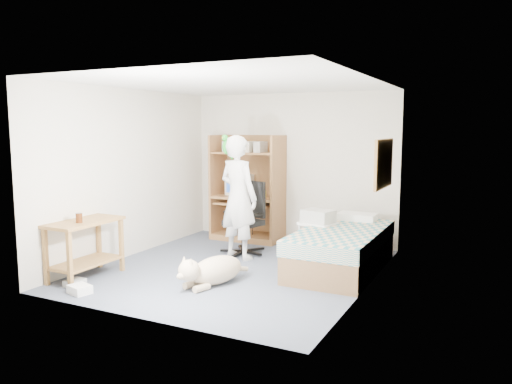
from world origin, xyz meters
TOP-DOWN VIEW (x-y plane):
  - floor at (0.00, 0.00)m, footprint 4.00×4.00m
  - wall_back at (0.00, 2.00)m, footprint 3.60×0.02m
  - wall_right at (1.80, 0.00)m, footprint 0.02×4.00m
  - wall_left at (-1.80, 0.00)m, footprint 0.02×4.00m
  - ceiling at (0.00, 0.00)m, footprint 3.60×4.00m
  - computer_hutch at (-0.70, 1.74)m, footprint 1.20×0.63m
  - bed at (1.30, 0.62)m, footprint 1.02×2.02m
  - side_desk at (-1.55, -1.20)m, footprint 0.50×1.00m
  - corkboard at (1.77, 0.90)m, footprint 0.04×0.94m
  - office_chair at (-0.29, 0.85)m, footprint 0.62×0.63m
  - person at (-0.25, 0.55)m, footprint 0.76×0.60m
  - parrot at (-0.45, 0.56)m, footprint 0.13×0.23m
  - dog at (0.07, -0.73)m, footprint 0.58×1.11m
  - printer_cart at (0.88, 0.86)m, footprint 0.57×0.50m
  - printer at (0.88, 0.86)m, footprint 0.49×0.42m
  - crt_monitor at (-0.88, 1.75)m, footprint 0.39×0.41m
  - keyboard at (-0.68, 1.58)m, footprint 0.45×0.17m
  - pencil_cup at (-0.36, 1.65)m, footprint 0.08×0.08m
  - drink_glass at (-1.50, -1.33)m, footprint 0.08×0.08m
  - floor_box_a at (-1.15, -1.70)m, footprint 0.29×0.26m
  - floor_box_b at (-1.42, -1.52)m, footprint 0.19×0.22m

SIDE VIEW (x-z plane):
  - floor at x=0.00m, z-range 0.00..0.00m
  - floor_box_b at x=-1.42m, z-range 0.00..0.08m
  - floor_box_a at x=-1.15m, z-range 0.00..0.10m
  - dog at x=0.07m, z-range -0.03..0.40m
  - bed at x=1.30m, z-range -0.04..0.62m
  - printer_cart at x=0.88m, z-range 0.09..0.67m
  - office_chair at x=-0.29m, z-range -0.16..0.94m
  - side_desk at x=-1.55m, z-range 0.12..0.87m
  - printer at x=0.88m, z-range 0.58..0.76m
  - keyboard at x=-0.68m, z-range 0.66..0.69m
  - drink_glass at x=-1.50m, z-range 0.75..0.87m
  - pencil_cup at x=-0.36m, z-range 0.76..0.88m
  - computer_hutch at x=-0.70m, z-range -0.08..1.72m
  - person at x=-0.25m, z-range 0.00..1.82m
  - crt_monitor at x=-0.88m, z-range 0.77..1.12m
  - wall_back at x=0.00m, z-range 0.00..2.50m
  - wall_right at x=1.80m, z-range 0.00..2.50m
  - wall_left at x=-1.80m, z-range 0.00..2.50m
  - corkboard at x=1.77m, z-range 1.12..1.78m
  - parrot at x=-0.45m, z-range 1.48..1.85m
  - ceiling at x=0.00m, z-range 2.49..2.51m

